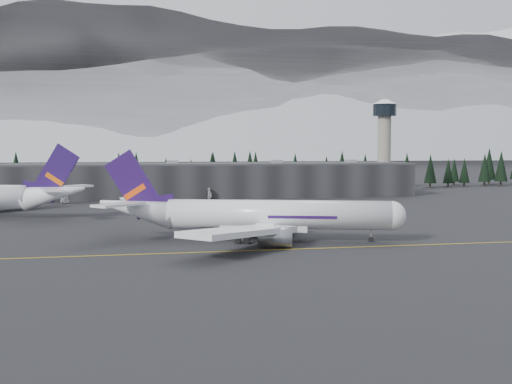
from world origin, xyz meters
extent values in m
plane|color=black|center=(0.00, 0.00, 0.00)|extent=(1400.00, 1400.00, 0.00)
cube|color=gold|center=(0.00, -2.00, 0.01)|extent=(400.00, 0.40, 0.02)
cube|color=black|center=(0.00, 125.00, 6.00)|extent=(160.00, 30.00, 12.00)
cube|color=#333335|center=(0.00, 125.00, 12.30)|extent=(160.00, 30.00, 0.60)
cylinder|color=gray|center=(75.00, 128.00, 16.00)|extent=(5.20, 5.20, 32.00)
cylinder|color=black|center=(75.00, 128.00, 33.25)|extent=(9.20, 9.20, 4.50)
cone|color=silver|center=(75.00, 128.00, 36.70)|extent=(10.00, 10.00, 2.00)
cube|color=black|center=(0.00, 162.00, 7.50)|extent=(360.00, 20.00, 15.00)
cylinder|color=silver|center=(2.23, 8.78, 5.27)|extent=(43.84, 18.51, 5.75)
sphere|color=silver|center=(23.30, 2.27, 5.27)|extent=(5.75, 5.75, 5.75)
cone|color=silver|center=(-25.25, 17.27, 6.14)|extent=(17.09, 10.25, 8.33)
cube|color=silver|center=(1.12, 24.68, 3.74)|extent=(12.58, 27.83, 2.46)
cylinder|color=gray|center=(5.06, 17.94, 2.11)|extent=(7.03, 5.32, 3.64)
cube|color=silver|center=(-7.65, -3.72, 3.74)|extent=(24.46, 24.38, 2.46)
cylinder|color=gray|center=(-0.60, -0.38, 2.11)|extent=(7.03, 5.32, 3.64)
cube|color=#250F48|center=(-25.71, 17.41, 11.03)|extent=(11.75, 4.04, 14.28)
cube|color=#EB490D|center=(-25.53, 17.35, 9.59)|extent=(4.63, 1.89, 3.52)
cube|color=silver|center=(-25.39, 23.33, 7.48)|extent=(6.55, 11.24, 0.48)
cube|color=silver|center=(-28.78, 12.34, 7.48)|extent=(10.67, 10.33, 0.48)
cylinder|color=black|center=(19.64, 3.40, 1.44)|extent=(0.48, 0.48, 2.88)
cylinder|color=black|center=(-2.91, 14.88, 1.44)|extent=(0.48, 0.48, 2.88)
cylinder|color=black|center=(-5.46, 6.64, 1.44)|extent=(0.48, 0.48, 2.88)
cone|color=white|center=(-45.48, 58.06, 6.62)|extent=(18.43, 11.20, 8.98)
cube|color=#210E45|center=(-44.99, 57.90, 11.89)|extent=(12.63, 4.48, 15.40)
cube|color=#CD580C|center=(-45.19, 57.96, 10.34)|extent=(4.98, 2.09, 3.79)
cube|color=white|center=(-45.40, 51.52, 8.06)|extent=(6.96, 12.10, 0.52)
cube|color=white|center=(-41.62, 63.33, 8.06)|extent=(11.54, 11.09, 0.52)
imported|color=silver|center=(-46.88, 103.93, 0.75)|extent=(3.27, 5.70, 1.50)
imported|color=silver|center=(1.74, 108.54, 0.76)|extent=(4.56, 2.06, 1.52)
camera|label=1|loc=(-27.77, -114.18, 18.64)|focal=45.00mm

